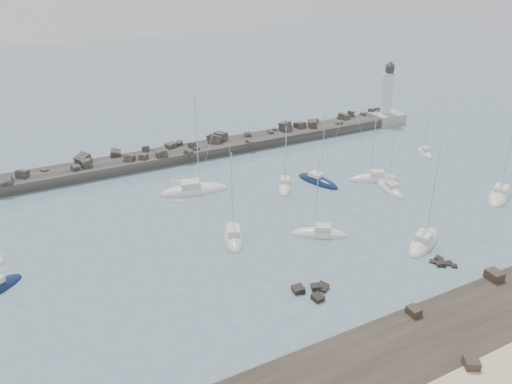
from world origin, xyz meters
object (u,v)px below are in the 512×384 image
(sailboat_6, at_px, (285,187))
(sailboat_12, at_px, (425,153))
(sailboat_5, at_px, (319,234))
(sailboat_11, at_px, (499,196))
(sailboat_4, at_px, (194,191))
(sailboat_9, at_px, (374,179))
(sailboat_8, at_px, (318,181))
(sailboat_7, at_px, (424,243))
(sailboat_10, at_px, (390,189))
(lighthouse, at_px, (385,109))
(sailboat_3, at_px, (234,237))

(sailboat_6, xyz_separation_m, sailboat_12, (32.12, 0.71, 0.00))
(sailboat_5, height_order, sailboat_11, sailboat_11)
(sailboat_4, height_order, sailboat_9, sailboat_4)
(sailboat_8, bearing_deg, sailboat_9, -22.00)
(sailboat_5, relative_size, sailboat_7, 0.85)
(sailboat_5, bearing_deg, sailboat_12, 24.51)
(sailboat_10, bearing_deg, sailboat_7, -116.73)
(sailboat_8, relative_size, sailboat_9, 0.99)
(lighthouse, distance_m, sailboat_3, 62.30)
(sailboat_4, bearing_deg, sailboat_6, -21.43)
(sailboat_8, distance_m, sailboat_12, 26.16)
(lighthouse, bearing_deg, sailboat_8, -147.19)
(sailboat_3, distance_m, sailboat_6, 18.29)
(sailboat_5, height_order, sailboat_8, sailboat_8)
(sailboat_7, bearing_deg, sailboat_11, 13.09)
(sailboat_11, bearing_deg, sailboat_8, 140.49)
(sailboat_10, bearing_deg, sailboat_3, -176.09)
(sailboat_3, bearing_deg, sailboat_12, 13.95)
(sailboat_5, xyz_separation_m, sailboat_12, (36.03, 16.43, 0.00))
(lighthouse, distance_m, sailboat_5, 56.27)
(sailboat_6, bearing_deg, sailboat_7, -73.65)
(sailboat_4, bearing_deg, sailboat_12, -5.92)
(sailboat_8, height_order, sailboat_11, sailboat_11)
(sailboat_8, distance_m, sailboat_10, 11.91)
(sailboat_10, bearing_deg, sailboat_9, 85.63)
(sailboat_7, relative_size, sailboat_9, 1.06)
(sailboat_9, bearing_deg, sailboat_10, -94.37)
(lighthouse, distance_m, sailboat_10, 38.29)
(lighthouse, xyz_separation_m, sailboat_8, (-33.04, -21.30, -2.96))
(sailboat_5, distance_m, sailboat_7, 13.80)
(lighthouse, xyz_separation_m, sailboat_3, (-53.71, -31.43, -2.94))
(lighthouse, bearing_deg, sailboat_5, -139.85)
(lighthouse, distance_m, sailboat_8, 39.43)
(sailboat_5, distance_m, sailboat_11, 32.36)
(sailboat_6, distance_m, sailboat_8, 6.05)
(sailboat_5, bearing_deg, sailboat_11, -6.10)
(sailboat_3, bearing_deg, sailboat_4, 87.52)
(sailboat_5, height_order, sailboat_9, sailboat_9)
(sailboat_10, bearing_deg, sailboat_6, 148.81)
(sailboat_11, bearing_deg, sailboat_6, 145.87)
(sailboat_3, distance_m, sailboat_10, 29.45)
(sailboat_7, xyz_separation_m, sailboat_12, (25.05, 24.79, -0.00))
(sailboat_5, distance_m, sailboat_12, 39.60)
(sailboat_4, distance_m, sailboat_9, 30.67)
(sailboat_5, bearing_deg, sailboat_8, 56.43)
(lighthouse, distance_m, sailboat_11, 41.21)
(sailboat_3, height_order, sailboat_12, sailboat_3)
(sailboat_3, height_order, sailboat_8, sailboat_8)
(lighthouse, xyz_separation_m, sailboat_7, (-31.97, -44.60, -2.95))
(lighthouse, relative_size, sailboat_10, 1.23)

